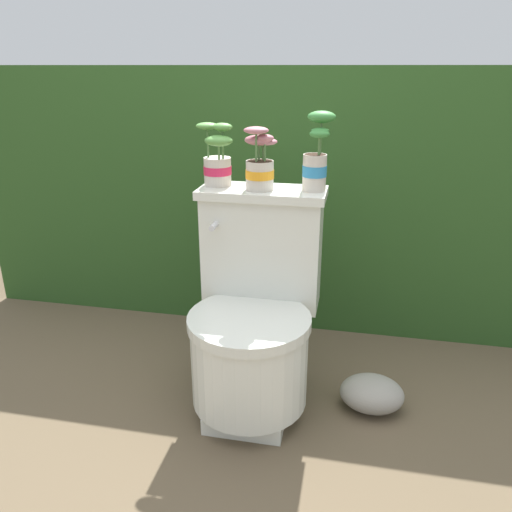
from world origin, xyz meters
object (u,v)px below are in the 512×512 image
(potted_plant_left, at_px, (217,161))
(garden_stone, at_px, (372,393))
(potted_plant_middle, at_px, (316,159))
(potted_plant_midleft, at_px, (260,163))
(toilet, at_px, (254,320))

(potted_plant_left, relative_size, garden_stone, 0.96)
(potted_plant_middle, distance_m, garden_stone, 0.86)
(potted_plant_midleft, bearing_deg, potted_plant_middle, 7.65)
(toilet, distance_m, potted_plant_midleft, 0.55)
(toilet, bearing_deg, potted_plant_left, 135.86)
(potted_plant_middle, bearing_deg, potted_plant_midleft, -172.35)
(garden_stone, bearing_deg, potted_plant_middle, 152.98)
(potted_plant_left, distance_m, potted_plant_midleft, 0.16)
(toilet, relative_size, potted_plant_left, 3.50)
(toilet, bearing_deg, potted_plant_midleft, 91.97)
(toilet, xyz_separation_m, potted_plant_middle, (0.18, 0.16, 0.55))
(potted_plant_midleft, xyz_separation_m, potted_plant_middle, (0.19, 0.02, 0.02))
(potted_plant_left, distance_m, potted_plant_middle, 0.35)
(potted_plant_left, relative_size, potted_plant_middle, 0.84)
(potted_plant_midleft, bearing_deg, garden_stone, -13.16)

